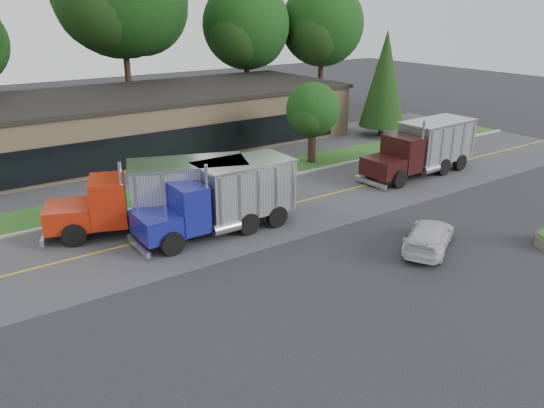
# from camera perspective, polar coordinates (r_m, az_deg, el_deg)

# --- Properties ---
(ground) EXTENTS (140.00, 140.00, 0.00)m
(ground) POSITION_cam_1_polar(r_m,az_deg,el_deg) (21.45, 8.59, -9.03)
(ground) COLOR #34343A
(ground) RESTS_ON ground
(road) EXTENTS (60.00, 8.00, 0.02)m
(road) POSITION_cam_1_polar(r_m,az_deg,el_deg) (27.94, -4.05, -1.56)
(road) COLOR #4E4E52
(road) RESTS_ON ground
(center_line) EXTENTS (60.00, 0.12, 0.01)m
(center_line) POSITION_cam_1_polar(r_m,az_deg,el_deg) (27.94, -4.05, -1.56)
(center_line) COLOR gold
(center_line) RESTS_ON ground
(curb) EXTENTS (60.00, 0.30, 0.12)m
(curb) POSITION_cam_1_polar(r_m,az_deg,el_deg) (31.39, -8.00, 0.83)
(curb) COLOR #9E9E99
(curb) RESTS_ON ground
(grass_verge) EXTENTS (60.00, 3.40, 0.03)m
(grass_verge) POSITION_cam_1_polar(r_m,az_deg,el_deg) (32.93, -9.44, 1.70)
(grass_verge) COLOR #286422
(grass_verge) RESTS_ON ground
(far_parking) EXTENTS (60.00, 7.00, 0.02)m
(far_parking) POSITION_cam_1_polar(r_m,az_deg,el_deg) (37.31, -12.80, 3.73)
(far_parking) COLOR #4E4E52
(far_parking) RESTS_ON ground
(strip_mall) EXTENTS (32.00, 12.00, 4.00)m
(strip_mall) POSITION_cam_1_polar(r_m,az_deg,el_deg) (42.97, -13.66, 8.62)
(strip_mall) COLOR tan
(strip_mall) RESTS_ON ground
(tree_far_d) EXTENTS (9.08, 8.54, 12.95)m
(tree_far_d) POSITION_cam_1_polar(r_m,az_deg,el_deg) (54.91, -2.73, 18.26)
(tree_far_d) COLOR #382619
(tree_far_d) RESTS_ON ground
(tree_far_e) EXTENTS (9.07, 8.54, 12.94)m
(tree_far_e) POSITION_cam_1_polar(r_m,az_deg,el_deg) (58.01, 5.45, 18.31)
(tree_far_e) COLOR #382619
(tree_far_e) RESTS_ON ground
(evergreen_right) EXTENTS (3.84, 3.84, 8.72)m
(evergreen_right) POSITION_cam_1_polar(r_m,az_deg,el_deg) (45.93, 12.01, 13.03)
(evergreen_right) COLOR #382619
(evergreen_right) RESTS_ON ground
(tree_verge) EXTENTS (3.96, 3.72, 5.65)m
(tree_verge) POSITION_cam_1_polar(r_m,az_deg,el_deg) (37.27, 4.43, 9.85)
(tree_verge) COLOR #382619
(tree_verge) RESTS_ON ground
(dump_truck_red) EXTENTS (9.89, 5.65, 3.36)m
(dump_truck_red) POSITION_cam_1_polar(r_m,az_deg,el_deg) (26.59, -11.83, 1.04)
(dump_truck_red) COLOR black
(dump_truck_red) RESTS_ON ground
(dump_truck_blue) EXTENTS (8.13, 2.69, 3.36)m
(dump_truck_blue) POSITION_cam_1_polar(r_m,az_deg,el_deg) (25.95, -5.07, 0.90)
(dump_truck_blue) COLOR black
(dump_truck_blue) RESTS_ON ground
(dump_truck_maroon) EXTENTS (8.84, 2.94, 3.36)m
(dump_truck_maroon) POSITION_cam_1_polar(r_m,az_deg,el_deg) (36.39, 16.08, 5.96)
(dump_truck_maroon) COLOR black
(dump_truck_maroon) RESTS_ON ground
(rally_car) EXTENTS (4.72, 3.73, 1.28)m
(rally_car) POSITION_cam_1_polar(r_m,az_deg,el_deg) (25.30, 16.55, -3.29)
(rally_car) COLOR silver
(rally_car) RESTS_ON ground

